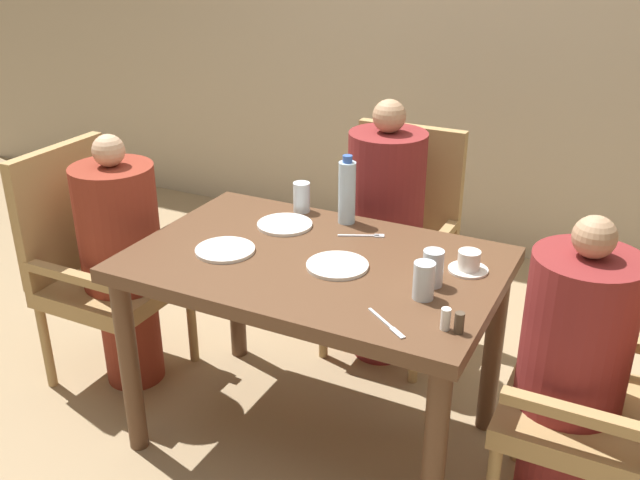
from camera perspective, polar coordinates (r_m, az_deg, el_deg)
The scene contains 21 objects.
ground_plane at distance 2.83m, azimuth -0.38°, elevation -15.31°, with size 16.00×16.00×0.00m, color #9E8460.
wall_back at distance 4.04m, azimuth 12.97°, elevation 18.06°, with size 8.00×0.06×2.80m.
dining_table at distance 2.46m, azimuth -0.43°, elevation -3.64°, with size 1.25×0.81×0.75m.
chair_left_side at distance 3.07m, azimuth -17.53°, elevation -1.50°, with size 0.49×0.49×0.99m.
diner_in_left_chair at distance 2.96m, azimuth -15.52°, elevation -1.62°, with size 0.32×0.32×1.07m.
chair_far_side at distance 3.17m, azimuth 6.13°, elevation 0.46°, with size 0.49×0.49×0.99m.
diner_in_far_chair at distance 3.02m, azimuth 5.19°, elevation 0.68°, with size 0.32×0.32×1.16m.
chair_right_side at distance 2.32m, azimuth 22.94°, elevation -11.31°, with size 0.49×0.49×0.99m.
diner_in_right_chair at distance 2.31m, azimuth 19.40°, elevation -10.15°, with size 0.32×0.32×1.07m.
plate_main_left at distance 2.48m, azimuth -7.60°, elevation -0.79°, with size 0.21×0.21×0.01m.
plate_main_right at distance 2.35m, azimuth 1.40°, elevation -2.05°, with size 0.21×0.21×0.01m.
plate_dessert_center at distance 2.67m, azimuth -2.84°, elevation 1.24°, with size 0.21×0.21×0.01m.
teacup_with_saucer at distance 2.37m, azimuth 11.81°, elevation -1.79°, with size 0.13×0.13×0.07m.
water_bottle at distance 2.66m, azimuth 2.17°, elevation 3.88°, with size 0.07×0.07×0.26m.
glass_tall_near at distance 2.16m, azimuth 8.30°, elevation -3.23°, with size 0.07×0.07×0.12m.
glass_tall_mid at distance 2.24m, azimuth 9.02°, elevation -2.23°, with size 0.07×0.07×0.12m.
glass_tall_far at distance 2.78m, azimuth -1.48°, elevation 3.45°, with size 0.07×0.07×0.12m.
salt_shaker at distance 2.03m, azimuth 10.02°, elevation -6.24°, with size 0.03×0.03×0.07m.
pepper_shaker at distance 2.02m, azimuth 11.08°, elevation -6.52°, with size 0.03×0.03×0.06m.
fork_beside_plate at distance 2.58m, azimuth 3.73°, elevation 0.35°, with size 0.16×0.09×0.00m.
knife_beside_plate at distance 2.04m, azimuth 5.44°, elevation -6.74°, with size 0.15×0.12×0.00m.
Camera 1 is at (0.99, -1.94, 1.80)m, focal length 40.00 mm.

